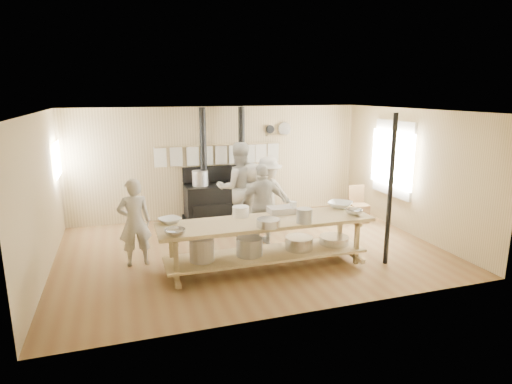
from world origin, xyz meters
TOP-DOWN VIEW (x-y plane):
  - ground at (0.00, 0.00)m, footprint 7.00×7.00m
  - room_shell at (0.00, 0.00)m, footprint 7.00×7.00m
  - window_right at (3.47, 0.60)m, footprint 0.09×1.50m
  - left_opening at (-3.45, 2.00)m, footprint 0.00×0.90m
  - stove at (-0.01, 2.12)m, footprint 1.90×0.75m
  - towel_rail at (-0.00, 2.40)m, footprint 3.00×0.04m
  - back_wall_shelf at (1.46, 2.43)m, footprint 0.63×0.14m
  - prep_table at (-0.01, -0.90)m, footprint 3.60×0.90m
  - support_post at (2.05, -1.35)m, footprint 0.08×0.08m
  - cook_far_left at (-2.09, -0.07)m, footprint 0.58×0.40m
  - cook_left at (0.09, 1.13)m, footprint 0.98×0.78m
  - cook_center at (0.34, 0.96)m, footprint 0.76×0.51m
  - cook_right at (0.32, 0.25)m, footprint 0.94×0.40m
  - cook_by_window at (0.68, 0.95)m, footprint 1.06×0.62m
  - chair at (2.91, 0.99)m, footprint 0.42×0.42m
  - bowl_white_a at (-1.55, -0.57)m, footprint 0.46×0.46m
  - bowl_steel_a at (-1.55, -1.23)m, footprint 0.44×0.44m
  - bowl_white_b at (1.55, -0.57)m, footprint 0.62×0.62m
  - bowl_steel_b at (1.55, -1.05)m, footprint 0.31×0.31m
  - roasting_pan at (0.40, -0.57)m, footprint 0.49×0.33m
  - mixing_bowl_large at (-0.08, -1.23)m, footprint 0.43×0.43m
  - bucket_galv at (0.53, -1.23)m, footprint 0.34×0.34m
  - deep_bowl_enamel at (-0.35, -0.57)m, footprint 0.34×0.34m
  - pitcher at (0.61, -0.57)m, footprint 0.15×0.15m

SIDE VIEW (x-z plane):
  - ground at x=0.00m, z-range 0.00..0.00m
  - chair at x=2.91m, z-range -0.17..0.66m
  - prep_table at x=-0.01m, z-range 0.10..0.95m
  - stove at x=-0.01m, z-range -0.78..1.82m
  - cook_center at x=0.34m, z-range 0.00..1.51m
  - cook_far_left at x=-2.09m, z-range 0.00..1.53m
  - cook_right at x=0.32m, z-range 0.00..1.60m
  - cook_by_window at x=0.68m, z-range 0.00..1.62m
  - bowl_white_a at x=-1.55m, z-range 0.85..0.93m
  - bowl_steel_b at x=1.55m, z-range 0.85..0.94m
  - bowl_steel_a at x=-1.55m, z-range 0.85..0.95m
  - roasting_pan at x=0.40m, z-range 0.85..0.96m
  - bowl_white_b at x=1.55m, z-range 0.85..0.96m
  - mixing_bowl_large at x=-0.08m, z-range 0.85..0.97m
  - deep_bowl_enamel at x=-0.35m, z-range 0.85..1.03m
  - pitcher at x=0.61m, z-range 0.85..1.04m
  - cook_left at x=0.09m, z-range 0.00..1.92m
  - bucket_galv at x=0.53m, z-range 0.85..1.09m
  - support_post at x=2.05m, z-range 0.00..2.60m
  - window_right at x=3.47m, z-range 0.67..2.33m
  - towel_rail at x=0.00m, z-range 1.31..1.78m
  - left_opening at x=-3.45m, z-range 1.15..2.05m
  - room_shell at x=0.00m, z-range -1.88..5.12m
  - back_wall_shelf at x=1.46m, z-range 1.84..2.17m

